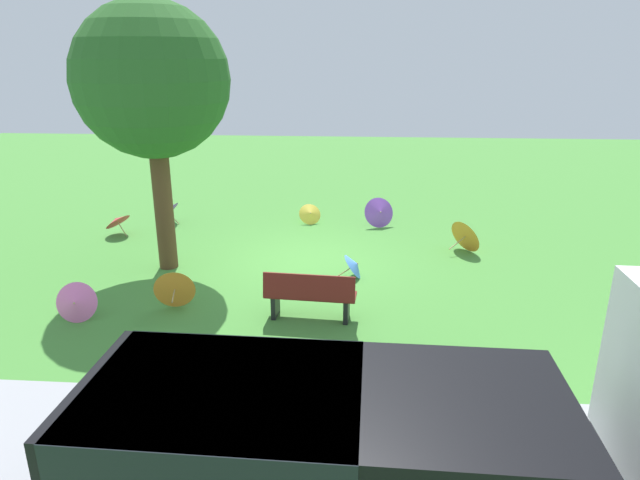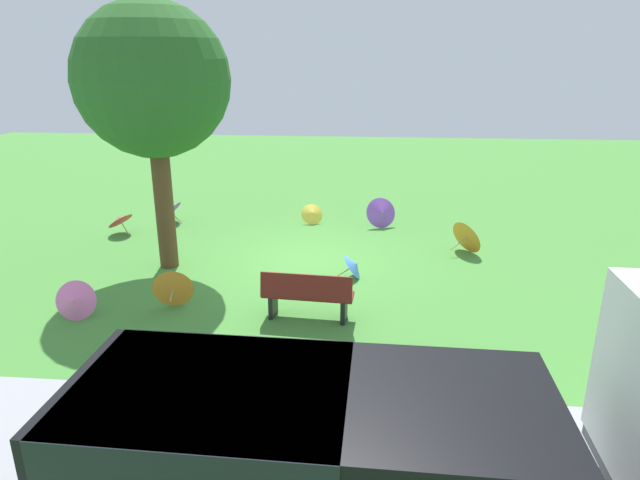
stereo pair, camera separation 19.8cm
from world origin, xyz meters
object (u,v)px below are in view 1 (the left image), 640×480
at_px(parasol_purple_1, 380,212).
at_px(parasol_yellow_2, 310,214).
at_px(shade_tree, 152,82).
at_px(parasol_red_0, 117,220).
at_px(parasol_orange_1, 175,287).
at_px(parasol_blue_0, 355,265).
at_px(parasol_orange_0, 467,235).
at_px(van_dark, 304,445).
at_px(parasol_purple_0, 166,211).
at_px(park_bench, 310,295).
at_px(parasol_pink_1, 75,303).

relative_size(parasol_purple_1, parasol_yellow_2, 1.29).
height_order(shade_tree, parasol_red_0, shade_tree).
xyz_separation_m(shade_tree, parasol_red_0, (2.06, -2.11, -3.54)).
height_order(parasol_orange_1, parasol_red_0, parasol_orange_1).
bearing_deg(parasol_yellow_2, parasol_blue_0, 108.54).
relative_size(parasol_orange_1, parasol_blue_0, 1.34).
distance_m(shade_tree, parasol_orange_0, 7.74).
height_order(van_dark, parasol_orange_0, van_dark).
relative_size(van_dark, parasol_red_0, 5.47).
relative_size(parasol_purple_0, parasol_blue_0, 1.43).
bearing_deg(parasol_purple_1, park_bench, 76.25).
distance_m(parasol_orange_1, parasol_red_0, 4.99).
relative_size(parasol_purple_0, parasol_orange_0, 0.89).
height_order(parasol_purple_1, parasol_orange_1, parasol_purple_1).
height_order(parasol_orange_1, parasol_blue_0, parasol_orange_1).
bearing_deg(parasol_yellow_2, parasol_orange_1, 69.89).
bearing_deg(parasol_pink_1, parasol_blue_0, -153.74).
bearing_deg(parasol_purple_1, parasol_yellow_2, -5.47).
height_order(parasol_orange_0, parasol_blue_0, parasol_orange_0).
distance_m(shade_tree, parasol_blue_0, 5.52).
distance_m(parasol_pink_1, parasol_blue_0, 5.39).
height_order(van_dark, parasol_purple_1, van_dark).
height_order(parasol_purple_1, parasol_orange_0, parasol_orange_0).
relative_size(van_dark, shade_tree, 0.84).
relative_size(shade_tree, parasol_orange_1, 6.95).
bearing_deg(parasol_red_0, van_dark, 122.93).
distance_m(parasol_orange_0, parasol_pink_1, 8.55).
height_order(parasol_purple_0, parasol_purple_1, parasol_purple_1).
height_order(parasol_orange_1, parasol_pink_1, parasol_orange_1).
distance_m(parasol_orange_1, parasol_blue_0, 3.70).
distance_m(van_dark, parasol_yellow_2, 10.33).
relative_size(parasol_purple_0, parasol_pink_1, 1.12).
relative_size(parasol_pink_1, parasol_yellow_2, 1.06).
height_order(parasol_orange_0, parasol_pink_1, parasol_orange_0).
distance_m(shade_tree, parasol_purple_0, 4.94).
height_order(parasol_purple_1, parasol_blue_0, parasol_purple_1).
bearing_deg(parasol_orange_0, parasol_purple_0, -12.44).
bearing_deg(park_bench, parasol_purple_1, -103.75).
xyz_separation_m(parasol_purple_0, parasol_pink_1, (-0.40, 5.91, -0.01)).
bearing_deg(shade_tree, parasol_orange_0, -167.59).
bearing_deg(parasol_red_0, park_bench, 140.61).
relative_size(park_bench, parasol_purple_1, 1.77).
distance_m(van_dark, parasol_pink_1, 6.03).
height_order(van_dark, parasol_blue_0, van_dark).
bearing_deg(van_dark, parasol_yellow_2, -85.20).
distance_m(van_dark, parasol_red_0, 10.58).
xyz_separation_m(van_dark, parasol_orange_0, (-3.05, -8.24, -0.50)).
bearing_deg(shade_tree, van_dark, 118.60).
xyz_separation_m(parasol_purple_0, parasol_orange_1, (-1.95, 5.20, 0.02)).
xyz_separation_m(park_bench, parasol_orange_1, (2.53, -0.35, -0.08)).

